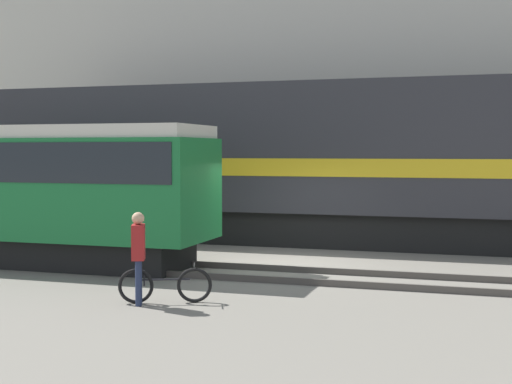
{
  "coord_description": "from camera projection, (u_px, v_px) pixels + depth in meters",
  "views": [
    {
      "loc": [
        4.56,
        -16.62,
        2.77
      ],
      "look_at": [
        -0.47,
        -0.75,
        1.8
      ],
      "focal_mm": 50.0,
      "sensor_mm": 36.0,
      "label": 1
    }
  ],
  "objects": [
    {
      "name": "ground_plane",
      "position": [
        284.0,
        264.0,
        17.35
      ],
      "size": [
        120.0,
        120.0,
        0.0
      ],
      "primitive_type": "plane",
      "color": "slate"
    },
    {
      "name": "track_near",
      "position": [
        263.0,
        273.0,
        15.68
      ],
      "size": [
        60.0,
        1.51,
        0.14
      ],
      "color": "#47423D",
      "rests_on": "ground"
    },
    {
      "name": "track_far",
      "position": [
        320.0,
        241.0,
        21.28
      ],
      "size": [
        60.0,
        1.51,
        0.14
      ],
      "color": "#47423D",
      "rests_on": "ground"
    },
    {
      "name": "building_backdrop",
      "position": [
        362.0,
        17.0,
        27.75
      ],
      "size": [
        47.45,
        6.0,
        15.91
      ],
      "color": "beige",
      "rests_on": "ground"
    },
    {
      "name": "freight_locomotive",
      "position": [
        292.0,
        160.0,
        21.41
      ],
      "size": [
        18.88,
        3.04,
        5.32
      ],
      "color": "black",
      "rests_on": "ground"
    },
    {
      "name": "streetcar",
      "position": [
        25.0,
        185.0,
        17.4
      ],
      "size": [
        9.32,
        2.54,
        3.35
      ],
      "color": "black",
      "rests_on": "ground"
    },
    {
      "name": "bicycle",
      "position": [
        165.0,
        285.0,
        12.92
      ],
      "size": [
        1.6,
        0.76,
        0.7
      ],
      "color": "black",
      "rests_on": "ground"
    },
    {
      "name": "person",
      "position": [
        138.0,
        249.0,
        12.71
      ],
      "size": [
        0.34,
        0.42,
        1.67
      ],
      "color": "#232D4C",
      "rests_on": "ground"
    }
  ]
}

